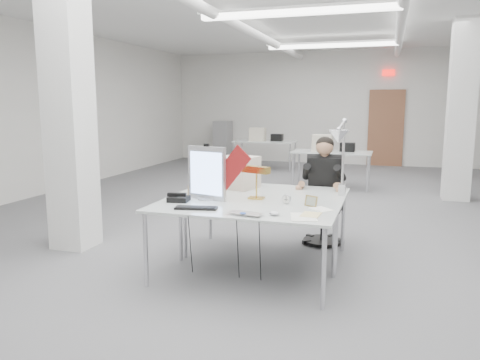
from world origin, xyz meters
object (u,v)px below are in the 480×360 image
object	(u,v)px
laptop	(243,215)
desk_phone	(179,199)
office_chair	(324,201)
bankers_lamp	(256,181)
monitor	(207,173)
seated_person	(324,173)
beige_monitor	(239,172)
desk_main	(242,208)
architect_lamp	(341,151)

from	to	relation	value
laptop	desk_phone	bearing A→B (deg)	164.28
office_chair	bankers_lamp	distance (m)	1.30
office_chair	monitor	xyz separation A→B (m)	(-1.03, -1.29, 0.48)
laptop	office_chair	bearing A→B (deg)	87.26
office_chair	seated_person	xyz separation A→B (m)	(0.00, -0.05, 0.35)
office_chair	seated_person	distance (m)	0.36
office_chair	seated_person	size ratio (longest dim) A/B	1.14
bankers_lamp	desk_phone	distance (m)	0.82
beige_monitor	seated_person	bearing A→B (deg)	46.30
monitor	desk_phone	bearing A→B (deg)	-128.91
seated_person	desk_phone	bearing A→B (deg)	-139.96
seated_person	desk_phone	distance (m)	1.91
desk_phone	office_chair	bearing A→B (deg)	41.24
desk_main	architect_lamp	bearing A→B (deg)	37.19
desk_phone	bankers_lamp	bearing A→B (deg)	19.04
desk_phone	beige_monitor	size ratio (longest dim) A/B	0.52
desk_main	laptop	distance (m)	0.37
monitor	desk_phone	xyz separation A→B (m)	(-0.24, -0.18, -0.25)
seated_person	laptop	world-z (taller)	seated_person
office_chair	desk_phone	distance (m)	1.96
seated_person	beige_monitor	bearing A→B (deg)	-159.11
desk_main	laptop	size ratio (longest dim) A/B	5.77
seated_person	monitor	xyz separation A→B (m)	(-1.03, -1.24, 0.13)
monitor	desk_phone	size ratio (longest dim) A/B	2.72
desk_main	bankers_lamp	world-z (taller)	bankers_lamp
monitor	bankers_lamp	xyz separation A→B (m)	(0.48, 0.18, -0.08)
desk_main	office_chair	xyz separation A→B (m)	(0.57, 1.53, -0.20)
bankers_lamp	beige_monitor	size ratio (longest dim) A/B	0.97
office_chair	beige_monitor	world-z (taller)	beige_monitor
desk_main	beige_monitor	xyz separation A→B (m)	(-0.35, 0.96, 0.20)
desk_main	architect_lamp	xyz separation A→B (m)	(0.85, 0.64, 0.51)
beige_monitor	architect_lamp	distance (m)	1.28
office_chair	architect_lamp	distance (m)	1.17
seated_person	laptop	xyz separation A→B (m)	(-0.46, -1.83, -0.13)
laptop	bankers_lamp	world-z (taller)	bankers_lamp
desk_main	desk_phone	size ratio (longest dim) A/B	8.91
office_chair	architect_lamp	world-z (taller)	architect_lamp
seated_person	laptop	bearing A→B (deg)	-112.30
seated_person	architect_lamp	bearing A→B (deg)	-79.92
laptop	beige_monitor	xyz separation A→B (m)	(-0.47, 1.32, 0.17)
seated_person	architect_lamp	xyz separation A→B (m)	(0.28, -0.83, 0.36)
laptop	architect_lamp	xyz separation A→B (m)	(0.73, 1.00, 0.49)
laptop	bankers_lamp	bearing A→B (deg)	107.96
office_chair	bankers_lamp	world-z (taller)	bankers_lamp
office_chair	laptop	xyz separation A→B (m)	(-0.46, -1.88, 0.22)
office_chair	beige_monitor	size ratio (longest dim) A/B	2.78
desk_phone	beige_monitor	world-z (taller)	beige_monitor
desk_main	architect_lamp	world-z (taller)	architect_lamp
beige_monitor	architect_lamp	bearing A→B (deg)	2.32
beige_monitor	office_chair	bearing A→B (deg)	48.61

